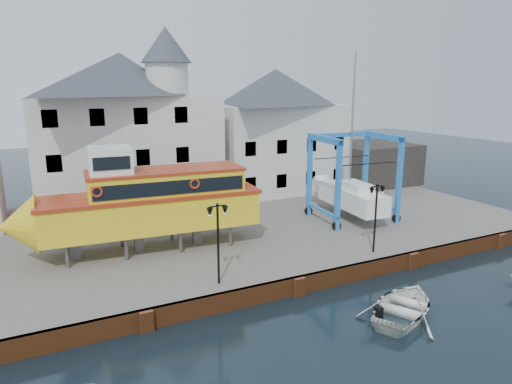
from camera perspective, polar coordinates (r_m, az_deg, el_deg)
name	(u,v)px	position (r m, az deg, el deg)	size (l,w,h in m)	color
ground	(298,295)	(24.71, 5.32, -12.71)	(140.00, 140.00, 0.00)	black
hardstanding	(220,229)	(33.68, -4.58, -4.57)	(44.00, 22.00, 1.00)	#5F5A55
quay_wall	(298,286)	(24.58, 5.21, -11.57)	(44.00, 0.47, 1.00)	brown
building_white_main	(126,129)	(37.98, -15.95, 7.56)	(14.00, 8.30, 14.00)	silver
building_white_right	(275,130)	(43.37, 2.39, 7.72)	(12.00, 8.00, 11.20)	silver
shed_dark	(370,163)	(47.90, 14.08, 3.52)	(8.00, 7.00, 4.00)	black
lamp_post_left	(218,223)	(22.48, -4.81, -3.93)	(1.12, 0.32, 4.20)	black
lamp_post_right	(376,201)	(27.62, 14.82, -1.06)	(1.12, 0.32, 4.20)	black
tour_boat	(137,203)	(27.84, -14.61, -1.29)	(14.87, 4.57, 6.38)	#59595E
travel_lift	(347,190)	(35.12, 11.30, 0.23)	(6.02, 8.15, 12.08)	blue
motorboat_b	(404,314)	(23.91, 17.96, -14.29)	(3.62, 5.07, 1.05)	white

